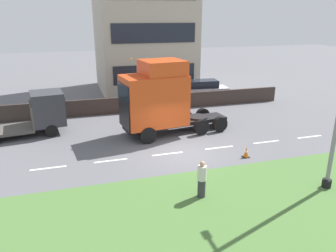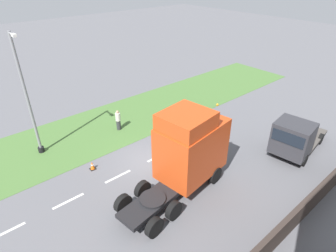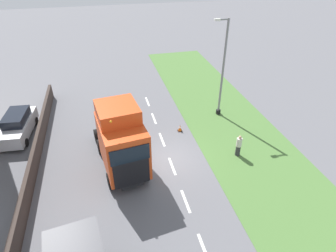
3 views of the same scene
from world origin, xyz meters
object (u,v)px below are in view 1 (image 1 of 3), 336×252
flatbed_truck (41,112)px  lorry_cab (158,99)px  pedestrian (202,180)px  parked_car (202,91)px  traffic_cone_lead (246,152)px

flatbed_truck → lorry_cab: bearing=62.5°
lorry_cab → pedestrian: 8.23m
parked_car → lorry_cab: bearing=146.2°
flatbed_truck → traffic_cone_lead: size_ratio=10.23×
pedestrian → traffic_cone_lead: size_ratio=2.89×
parked_car → traffic_cone_lead: parked_car is taller
lorry_cab → flatbed_truck: size_ratio=1.24×
lorry_cab → pedestrian: size_ratio=4.39×
flatbed_truck → traffic_cone_lead: (-7.49, -10.98, -1.16)m
pedestrian → flatbed_truck: bearing=33.4°
parked_car → traffic_cone_lead: bearing=174.3°
lorry_cab → traffic_cone_lead: 6.50m
lorry_cab → traffic_cone_lead: size_ratio=12.68×
traffic_cone_lead → pedestrian: bearing=128.8°
parked_car → pedestrian: (-15.60, 6.36, -0.13)m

